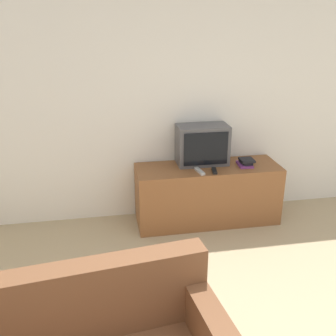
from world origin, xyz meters
The scene contains 6 objects.
wall_back centered at (0.00, 3.03, 1.30)m, with size 9.00×0.06×2.60m.
tv_stand centered at (0.19, 2.71, 0.33)m, with size 1.61×0.54×0.67m.
television centered at (0.15, 2.82, 0.89)m, with size 0.57×0.32×0.44m.
book_stack centered at (0.61, 2.67, 0.70)m, with size 0.17×0.22×0.08m.
remote_on_stand centered at (0.21, 2.55, 0.68)m, with size 0.07×0.17×0.02m.
remote_secondary centered at (0.05, 2.56, 0.68)m, with size 0.08×0.20×0.02m.
Camera 1 is at (-0.97, -1.21, 2.24)m, focal length 42.00 mm.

